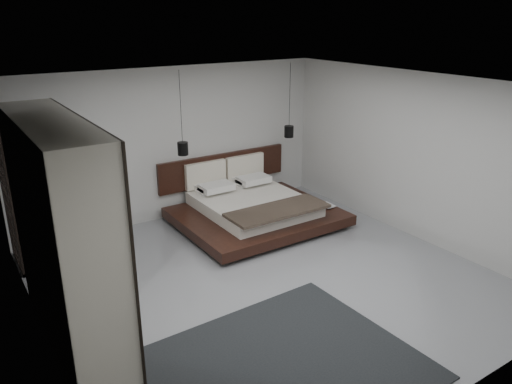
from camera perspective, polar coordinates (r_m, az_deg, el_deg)
floor at (r=7.41m, az=1.27°, el=-9.93°), size 6.00×6.00×0.00m
ceiling at (r=6.50m, az=1.46°, el=12.06°), size 6.00×6.00×0.00m
wall_back at (r=9.34m, az=-9.20°, el=5.45°), size 6.00×0.00×6.00m
wall_front at (r=4.89m, az=22.09°, el=-9.51°), size 6.00×0.00×6.00m
wall_left at (r=5.79m, az=-23.97°, el=-5.13°), size 0.00×6.00×6.00m
wall_right at (r=8.81m, az=17.67°, el=3.89°), size 0.00×6.00×6.00m
lattice_screen at (r=8.12m, az=-26.70°, el=0.63°), size 0.05×0.90×2.60m
bed at (r=9.21m, az=-0.42°, el=-1.78°), size 2.77×2.39×1.08m
book_lower at (r=9.38m, az=7.62°, el=-1.68°), size 0.20×0.26×0.02m
book_upper at (r=9.34m, az=7.66°, el=-1.63°), size 0.21×0.29×0.02m
pendant_left at (r=8.68m, az=-8.37°, el=4.96°), size 0.18×0.18×1.43m
pendant_right at (r=9.83m, az=3.79°, el=6.93°), size 0.18×0.18×1.42m
wardrobe at (r=5.89m, az=-21.08°, el=-5.00°), size 0.64×2.72×2.67m
rug at (r=5.69m, az=1.02°, el=-20.29°), size 3.45×2.51×0.01m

